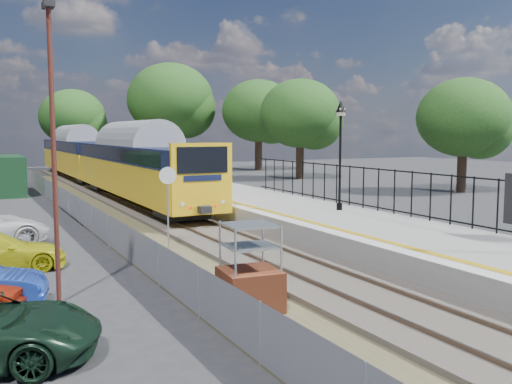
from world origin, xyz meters
TOP-DOWN VIEW (x-y plane):
  - ground at (0.00, 0.00)m, footprint 120.00×120.00m
  - track_bed at (-0.47, 9.67)m, footprint 5.90×80.00m
  - platform at (4.20, 8.00)m, footprint 5.00×70.00m
  - platform_edge at (2.14, 8.00)m, footprint 0.90×70.00m
  - victorian_lamp_north at (5.30, 6.00)m, footprint 0.44×0.44m
  - palisade_fence at (6.55, 2.24)m, footprint 0.12×26.00m
  - wire_fence at (-4.20, 12.00)m, footprint 0.06×52.00m
  - tree_line at (1.40, 42.00)m, footprint 56.80×43.80m
  - train at (0.00, 28.77)m, footprint 2.82×40.83m
  - brick_plinth at (-2.96, -2.09)m, footprint 1.42×1.42m
  - speed_sign at (-2.50, 5.27)m, footprint 0.59×0.19m
  - carpark_lamp at (-6.85, 0.60)m, footprint 0.25×0.50m

SIDE VIEW (x-z plane):
  - ground at x=0.00m, z-range 0.00..0.00m
  - track_bed at x=-0.47m, z-range -0.05..0.24m
  - platform at x=4.20m, z-range 0.00..0.90m
  - wire_fence at x=-4.20m, z-range 0.00..1.20m
  - platform_edge at x=2.14m, z-range 0.90..0.91m
  - brick_plinth at x=-2.96m, z-range -0.04..2.06m
  - palisade_fence at x=6.55m, z-range 0.84..2.84m
  - speed_sign at x=-2.50m, z-range 0.56..3.54m
  - train at x=0.00m, z-range 0.59..4.09m
  - carpark_lamp at x=-6.85m, z-range 0.50..7.71m
  - victorian_lamp_north at x=5.30m, z-range 2.00..6.60m
  - tree_line at x=1.40m, z-range 0.67..12.55m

